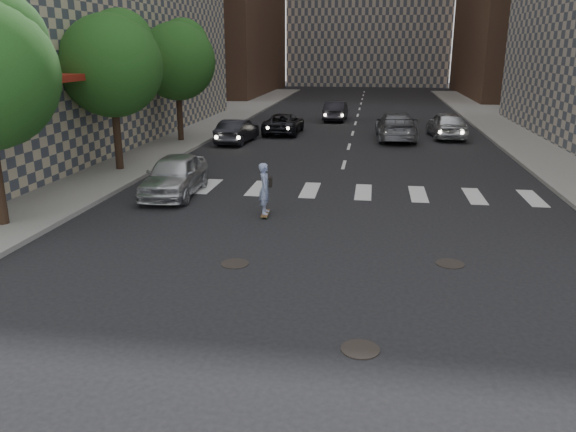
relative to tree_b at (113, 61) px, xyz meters
name	(u,v)px	position (x,y,z in m)	size (l,w,h in m)	color
ground	(309,289)	(9.45, -11.14, -4.65)	(160.00, 160.00, 0.00)	black
sidewalk_left	(107,137)	(-5.05, 8.86, -4.57)	(13.00, 80.00, 0.15)	gray
tree_b	(113,61)	(0.00, 0.00, 0.00)	(4.20, 4.20, 6.60)	#382619
tree_c	(178,58)	(0.00, 8.00, 0.00)	(4.20, 4.20, 6.60)	#382619
manhole_a	(360,349)	(10.65, -13.64, -4.64)	(0.70, 0.70, 0.02)	black
manhole_b	(235,264)	(7.45, -9.94, -4.64)	(0.70, 0.70, 0.02)	black
manhole_c	(450,264)	(12.75, -9.14, -4.64)	(0.70, 0.70, 0.02)	black
skateboarder	(265,188)	(7.42, -5.71, -3.75)	(0.45, 0.88, 1.72)	brown
silver_sedan	(175,175)	(3.66, -3.53, -3.91)	(1.73, 4.30, 1.47)	silver
traffic_car_a	(237,131)	(3.16, 8.14, -3.98)	(1.41, 4.03, 1.33)	black
traffic_car_b	(396,126)	(12.03, 10.72, -3.85)	(2.22, 5.46, 1.58)	slate
traffic_car_c	(284,124)	(5.19, 12.08, -4.01)	(2.10, 4.56, 1.27)	black
traffic_car_d	(447,125)	(15.03, 11.85, -3.86)	(1.87, 4.64, 1.58)	silver
traffic_car_e	(336,111)	(7.95, 19.18, -3.95)	(1.47, 4.23, 1.39)	black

